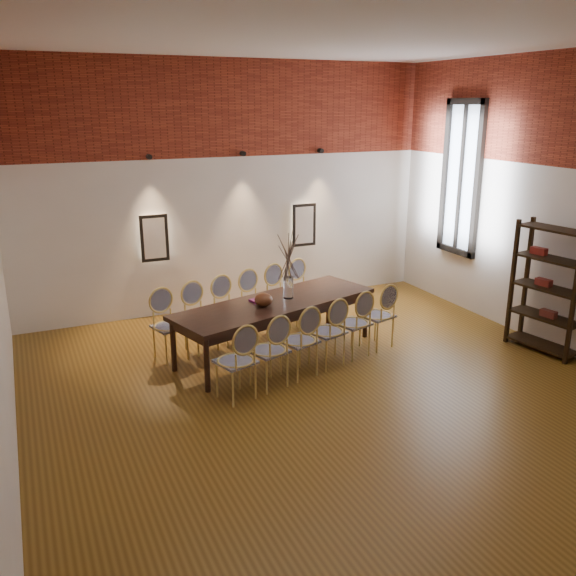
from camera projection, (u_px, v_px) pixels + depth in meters
name	position (u px, v px, depth m)	size (l,w,h in m)	color
floor	(329.00, 388.00, 7.43)	(7.00, 7.00, 0.02)	brown
ceiling	(337.00, 33.00, 6.26)	(7.00, 7.00, 0.02)	silver
wall_back	(229.00, 188.00, 9.94)	(7.00, 0.10, 4.00)	silver
wall_right	(564.00, 205.00, 8.24)	(0.10, 7.00, 4.00)	silver
brick_band_back	(229.00, 108.00, 9.51)	(7.00, 0.02, 1.50)	maroon
brick_band_right	(573.00, 109.00, 7.85)	(0.02, 7.00, 1.50)	maroon
niche_left	(154.00, 238.00, 9.54)	(0.36, 0.06, 0.66)	#FFEAC6
niche_right	(303.00, 225.00, 10.56)	(0.36, 0.06, 0.66)	#FFEAC6
spot_fixture_left	(149.00, 157.00, 9.15)	(0.08, 0.08, 0.10)	black
spot_fixture_mid	(243.00, 154.00, 9.74)	(0.08, 0.08, 0.10)	black
spot_fixture_right	(321.00, 151.00, 10.29)	(0.08, 0.08, 0.10)	black
window_glass	(462.00, 178.00, 9.90)	(0.02, 0.78, 2.38)	silver
window_frame	(461.00, 178.00, 9.90)	(0.08, 0.90, 2.50)	black
window_mullion	(461.00, 178.00, 9.90)	(0.06, 0.06, 2.40)	black
dining_table	(276.00, 327.00, 8.36)	(2.93, 0.94, 0.75)	#321B13
chair_near_a	(236.00, 361.00, 7.03)	(0.44, 0.44, 0.94)	#D8BB5D
chair_near_b	(269.00, 350.00, 7.33)	(0.44, 0.44, 0.94)	#D8BB5D
chair_near_c	(299.00, 341.00, 7.63)	(0.44, 0.44, 0.94)	#D8BB5D
chair_near_d	(327.00, 332.00, 7.94)	(0.44, 0.44, 0.94)	#D8BB5D
chair_near_e	(353.00, 323.00, 8.24)	(0.44, 0.44, 0.94)	#D8BB5D
chair_near_f	(377.00, 315.00, 8.54)	(0.44, 0.44, 0.94)	#D8BB5D
chair_far_a	(170.00, 326.00, 8.12)	(0.44, 0.44, 0.94)	#D8BB5D
chair_far_b	(201.00, 318.00, 8.42)	(0.44, 0.44, 0.94)	#D8BB5D
chair_far_c	(230.00, 311.00, 8.73)	(0.44, 0.44, 0.94)	#D8BB5D
chair_far_d	(257.00, 304.00, 9.03)	(0.44, 0.44, 0.94)	#D8BB5D
chair_far_e	(282.00, 297.00, 9.33)	(0.44, 0.44, 0.94)	#D8BB5D
chair_far_f	(305.00, 291.00, 9.63)	(0.44, 0.44, 0.94)	#D8BB5D
vase	(288.00, 288.00, 8.35)	(0.14, 0.14, 0.30)	silver
dried_branches	(288.00, 256.00, 8.21)	(0.50, 0.50, 0.70)	#46362D
bowl	(263.00, 300.00, 8.03)	(0.24, 0.24, 0.18)	brown
book	(260.00, 300.00, 8.26)	(0.26, 0.18, 0.03)	#872571
shelving_rack	(549.00, 289.00, 8.31)	(0.38, 1.00, 1.80)	black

